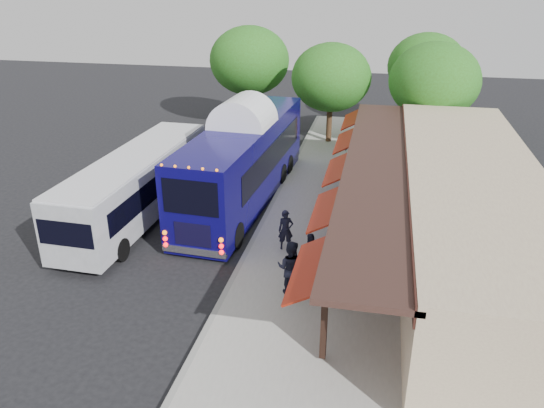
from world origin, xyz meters
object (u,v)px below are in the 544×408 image
Objects in this scene: sign_board at (317,275)px; ped_d at (353,147)px; ped_c at (311,257)px; coach_bus at (244,158)px; ped_a at (286,230)px; ped_b at (291,268)px; city_bus at (138,183)px.

ped_d is at bearing 86.55° from sign_board.
ped_c is 1.70× the size of sign_board.
ped_a is (2.97, -4.83, -1.22)m from coach_bus.
coach_bus is 8.23m from ped_c.
ped_b is 1.15m from ped_c.
ped_a is at bearing -70.35° from ped_b.
ped_a is 0.83× the size of ped_b.
city_bus is 7.43m from ped_a.
ped_c is at bearing -112.73° from ped_b.
ped_c is at bearing -24.02° from city_bus.
city_bus reaches higher than ped_d.
city_bus is at bearing 57.03° from ped_d.
city_bus reaches higher than ped_b.
coach_bus reaches higher than city_bus.
sign_board is (0.89, 0.16, -0.26)m from ped_b.
city_bus is at bearing -141.81° from coach_bus.
ped_b is 0.94m from sign_board.
coach_bus reaches higher than ped_c.
sign_board is (-0.25, -14.63, -0.03)m from ped_d.
ped_c is at bearing 97.41° from ped_d.
ped_d is at bearing 64.37° from ped_a.
ped_c is at bearing -74.88° from ped_a.
coach_bus is at bearing 36.38° from city_bus.
ped_c is (1.30, -2.12, 0.09)m from ped_a.
sign_board is (0.33, -0.85, -0.19)m from ped_c.
coach_bus is 8.84m from ped_b.
city_bus is 6.79× the size of ped_a.
ped_c reaches higher than ped_a.
ped_b is (3.71, -7.95, -1.06)m from coach_bus.
ped_c is 13.80m from ped_d.
sign_board is at bearing -56.08° from coach_bus.
ped_d is 14.64m from sign_board.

